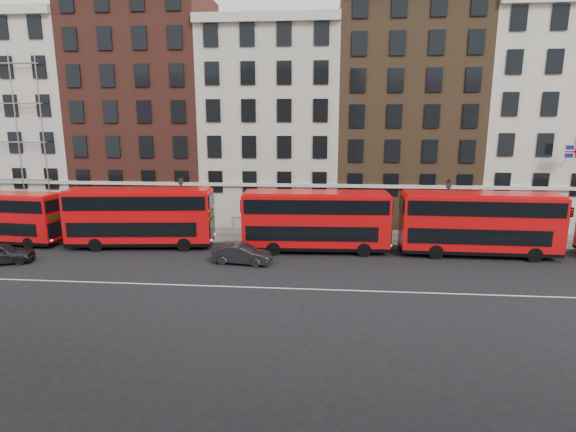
# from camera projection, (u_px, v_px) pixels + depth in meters

# --- Properties ---
(ground) EXTENTS (120.00, 120.00, 0.00)m
(ground) POSITION_uv_depth(u_px,v_px,m) (242.00, 276.00, 29.45)
(ground) COLOR black
(ground) RESTS_ON ground
(pavement) EXTENTS (80.00, 5.00, 0.15)m
(pavement) POSITION_uv_depth(u_px,v_px,m) (264.00, 235.00, 39.67)
(pavement) COLOR slate
(pavement) RESTS_ON ground
(kerb) EXTENTS (80.00, 0.30, 0.16)m
(kerb) POSITION_uv_depth(u_px,v_px,m) (260.00, 242.00, 37.23)
(kerb) COLOR gray
(kerb) RESTS_ON ground
(road_centre_line) EXTENTS (70.00, 0.12, 0.01)m
(road_centre_line) POSITION_uv_depth(u_px,v_px,m) (235.00, 287.00, 27.50)
(road_centre_line) COLOR white
(road_centre_line) RESTS_ON ground
(building_terrace) EXTENTS (64.00, 11.95, 22.00)m
(building_terrace) POSITION_uv_depth(u_px,v_px,m) (270.00, 118.00, 44.75)
(building_terrace) COLOR beige
(building_terrace) RESTS_ON ground
(bus_a) EXTENTS (10.34, 3.29, 4.27)m
(bus_a) POSITION_uv_depth(u_px,v_px,m) (0.00, 217.00, 36.65)
(bus_a) COLOR red
(bus_a) RESTS_ON ground
(bus_b) EXTENTS (11.54, 3.82, 4.76)m
(bus_b) POSITION_uv_depth(u_px,v_px,m) (140.00, 216.00, 35.57)
(bus_b) COLOR red
(bus_b) RESTS_ON ground
(bus_c) EXTENTS (11.29, 3.19, 4.70)m
(bus_c) POSITION_uv_depth(u_px,v_px,m) (315.00, 220.00, 34.38)
(bus_c) COLOR red
(bus_c) RESTS_ON ground
(bus_d) EXTENTS (11.44, 2.97, 4.78)m
(bus_d) POSITION_uv_depth(u_px,v_px,m) (478.00, 222.00, 33.34)
(bus_d) COLOR red
(bus_d) RESTS_ON ground
(car_rear) EXTENTS (4.72, 3.13, 1.49)m
(car_rear) POSITION_uv_depth(u_px,v_px,m) (0.00, 253.00, 31.81)
(car_rear) COLOR #242427
(car_rear) RESTS_ON ground
(car_front) EXTENTS (4.34, 1.98, 1.38)m
(car_front) POSITION_uv_depth(u_px,v_px,m) (242.00, 254.00, 31.85)
(car_front) COLOR black
(car_front) RESTS_ON ground
(lamp_post_left) EXTENTS (0.44, 0.44, 5.33)m
(lamp_post_left) POSITION_uv_depth(u_px,v_px,m) (182.00, 203.00, 38.08)
(lamp_post_left) COLOR black
(lamp_post_left) RESTS_ON pavement
(lamp_post_right) EXTENTS (0.44, 0.44, 5.33)m
(lamp_post_right) POSITION_uv_depth(u_px,v_px,m) (447.00, 209.00, 35.88)
(lamp_post_right) COLOR black
(lamp_post_right) RESTS_ON pavement
(traffic_light) EXTENTS (0.25, 0.45, 3.27)m
(traffic_light) POSITION_uv_depth(u_px,v_px,m) (570.00, 220.00, 34.75)
(traffic_light) COLOR black
(traffic_light) RESTS_ON pavement
(iron_railings) EXTENTS (6.60, 0.06, 1.00)m
(iron_railings) POSITION_uv_depth(u_px,v_px,m) (267.00, 223.00, 41.69)
(iron_railings) COLOR black
(iron_railings) RESTS_ON pavement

